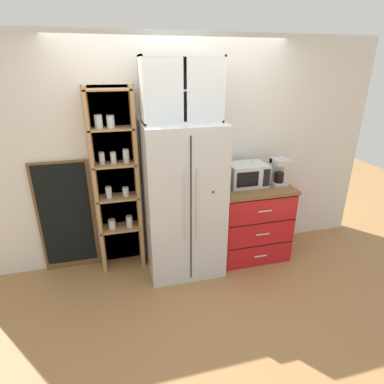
% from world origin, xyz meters
% --- Properties ---
extents(ground_plane, '(10.64, 10.64, 0.00)m').
position_xyz_m(ground_plane, '(0.00, 0.00, 0.00)').
color(ground_plane, '#9E7042').
extents(wall_back_cream, '(4.94, 0.10, 2.55)m').
position_xyz_m(wall_back_cream, '(0.00, 0.40, 1.27)').
color(wall_back_cream, silver).
rests_on(wall_back_cream, ground).
extents(refrigerator, '(0.82, 0.70, 1.70)m').
position_xyz_m(refrigerator, '(0.00, 0.01, 0.85)').
color(refrigerator, silver).
rests_on(refrigerator, ground).
extents(pantry_shelf_column, '(0.52, 0.28, 2.05)m').
position_xyz_m(pantry_shelf_column, '(-0.69, 0.29, 1.06)').
color(pantry_shelf_column, brown).
rests_on(pantry_shelf_column, ground).
extents(counter_cabinet, '(0.86, 0.62, 0.92)m').
position_xyz_m(counter_cabinet, '(0.86, 0.06, 0.46)').
color(counter_cabinet, red).
rests_on(counter_cabinet, ground).
extents(microwave, '(0.44, 0.33, 0.26)m').
position_xyz_m(microwave, '(0.78, 0.10, 1.05)').
color(microwave, silver).
rests_on(microwave, counter_cabinet).
extents(coffee_maker, '(0.17, 0.20, 0.31)m').
position_xyz_m(coffee_maker, '(1.16, 0.06, 1.07)').
color(coffee_maker, '#B7B7BC').
rests_on(coffee_maker, counter_cabinet).
extents(mug_red, '(0.11, 0.08, 0.10)m').
position_xyz_m(mug_red, '(0.87, -0.01, 0.97)').
color(mug_red, red).
rests_on(mug_red, counter_cabinet).
extents(mug_charcoal, '(0.12, 0.09, 0.09)m').
position_xyz_m(mug_charcoal, '(0.87, 0.04, 0.96)').
color(mug_charcoal, '#2D2D33').
rests_on(mug_charcoal, counter_cabinet).
extents(bottle_clear, '(0.06, 0.06, 0.26)m').
position_xyz_m(bottle_clear, '(0.86, 0.15, 1.03)').
color(bottle_clear, silver).
rests_on(bottle_clear, counter_cabinet).
extents(bottle_green, '(0.06, 0.06, 0.30)m').
position_xyz_m(bottle_green, '(0.51, 0.00, 1.05)').
color(bottle_green, '#285B33').
rests_on(bottle_green, counter_cabinet).
extents(upper_cabinet, '(0.79, 0.32, 0.62)m').
position_xyz_m(upper_cabinet, '(0.00, 0.06, 2.01)').
color(upper_cabinet, silver).
rests_on(upper_cabinet, refrigerator).
extents(chalkboard_menu, '(0.60, 0.04, 1.29)m').
position_xyz_m(chalkboard_menu, '(-1.27, 0.33, 0.65)').
color(chalkboard_menu, brown).
rests_on(chalkboard_menu, ground).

